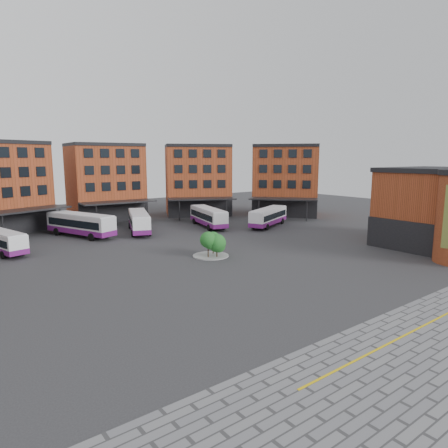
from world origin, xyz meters
TOP-DOWN VIEW (x-y plane):
  - ground at (0.00, 0.00)m, footprint 160.00×160.00m
  - yellow_line at (2.00, -14.00)m, footprint 26.00×0.15m
  - main_building at (-4.77, 38.25)m, footprint 94.14×42.48m
  - east_building at (28.70, -3.06)m, footprint 17.40×15.40m
  - tree_island at (2.10, 11.54)m, footprint 4.40×4.40m
  - bus_b at (-18.13, 29.35)m, footprint 4.79×10.60m
  - bus_c at (-6.60, 34.03)m, footprint 7.11×12.76m
  - bus_d at (2.03, 31.91)m, footprint 6.74×11.88m
  - bus_e at (13.92, 29.44)m, footprint 5.48×11.96m
  - bus_f at (22.49, 23.33)m, footprint 11.39×7.05m

SIDE VIEW (x-z plane):
  - ground at x=0.00m, z-range 0.00..0.00m
  - yellow_line at x=2.00m, z-range 0.02..0.04m
  - bus_b at x=-18.13m, z-range 0.12..3.03m
  - bus_f at x=22.49m, z-range 0.13..3.32m
  - tree_island at x=2.10m, z-range 0.12..3.34m
  - bus_e at x=13.92m, z-range 0.14..3.42m
  - bus_d at x=2.03m, z-range 0.14..3.44m
  - bus_c at x=-6.60m, z-range 0.15..3.68m
  - east_building at x=28.70m, z-range -0.01..10.59m
  - main_building at x=-4.77m, z-range -0.07..14.53m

